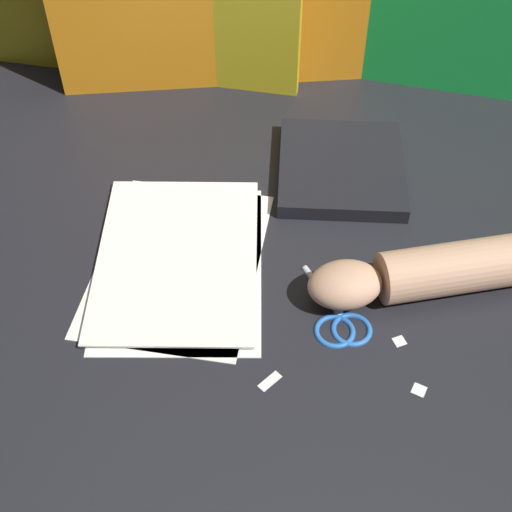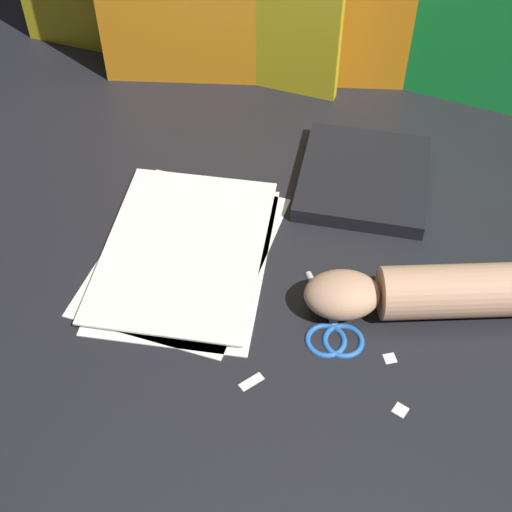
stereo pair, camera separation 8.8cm
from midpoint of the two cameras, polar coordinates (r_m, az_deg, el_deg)
name	(u,v)px [view 2 (the right image)]	position (r m, az deg, el deg)	size (l,w,h in m)	color
ground_plane	(272,258)	(0.96, 3.89, -0.30)	(6.00, 6.00, 0.00)	black
paper_stack	(185,252)	(0.96, -3.09, 0.14)	(0.24, 0.32, 0.01)	white
book_closed	(364,178)	(1.08, 10.95, 6.06)	(0.19, 0.21, 0.02)	black
scissors	(334,326)	(0.89, 9.11, -5.74)	(0.10, 0.15, 0.01)	silver
hand_forearm	(445,291)	(0.92, 17.58, -2.87)	(0.34, 0.15, 0.07)	tan
paper_scrap_near	(251,382)	(0.84, 2.67, -10.20)	(0.03, 0.03, 0.00)	white
paper_scrap_mid	(400,410)	(0.85, 14.49, -12.03)	(0.02, 0.02, 0.00)	white
paper_scrap_far	(390,358)	(0.88, 13.53, -8.13)	(0.02, 0.02, 0.00)	white
pen	(159,203)	(1.03, -5.37, 4.14)	(0.10, 0.08, 0.01)	black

